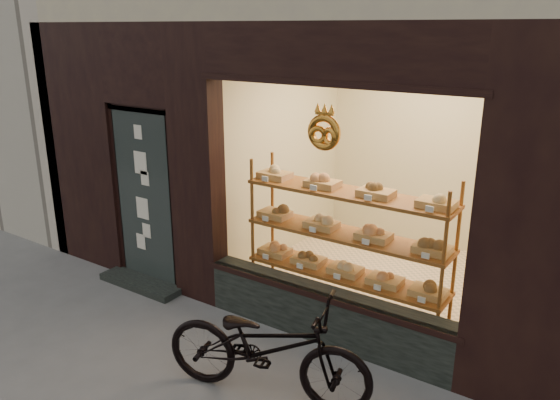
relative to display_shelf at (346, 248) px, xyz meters
The scene contains 2 objects.
display_shelf is the anchor object (origin of this frame).
bicycle 1.53m from the display_shelf, 88.47° to the right, with size 0.64×1.83×0.96m, color black.
Camera 1 is at (2.82, -2.19, 3.05)m, focal length 35.00 mm.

